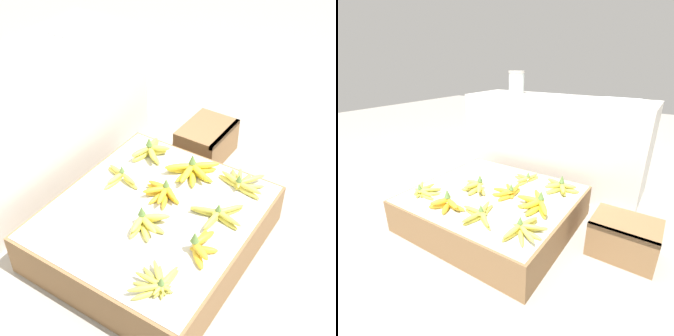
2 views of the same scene
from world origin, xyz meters
TOP-DOWN VIEW (x-y plane):
  - ground_plane at (0.00, 0.00)m, footprint 10.00×10.00m
  - display_platform at (0.00, 0.00)m, footprint 0.98×0.89m
  - back_vendor_table at (0.03, 0.82)m, footprint 1.48×0.50m
  - wooden_crate at (0.77, 0.14)m, footprint 0.34×0.26m
  - banana_bunch_front_left at (-0.35, -0.25)m, footprint 0.22×0.17m
  - banana_bunch_front_midleft at (-0.10, -0.30)m, footprint 0.20×0.12m
  - banana_bunch_front_midright at (0.11, -0.27)m, footprint 0.24×0.26m
  - banana_bunch_front_right at (0.37, -0.26)m, footprint 0.16×0.25m
  - banana_bunch_middle_midleft at (-0.11, -0.04)m, footprint 0.20×0.15m
  - banana_bunch_middle_midright at (0.10, 0.02)m, footprint 0.15×0.21m
  - banana_bunch_middle_right at (0.32, -0.02)m, footprint 0.24×0.25m
  - banana_bunch_back_midright at (0.09, 0.26)m, footprint 0.16×0.23m
  - banana_bunch_back_right at (0.34, 0.25)m, footprint 0.23×0.16m
  - foam_tray_white at (0.01, 0.81)m, footprint 0.22×0.21m
  - foam_tray_dark at (0.51, 0.87)m, footprint 0.26×0.15m

SIDE VIEW (x-z plane):
  - ground_plane at x=0.00m, z-range 0.00..0.00m
  - wooden_crate at x=0.77m, z-range 0.00..0.21m
  - display_platform at x=0.00m, z-range 0.00..0.21m
  - banana_bunch_front_left at x=-0.35m, z-range 0.20..0.28m
  - banana_bunch_front_right at x=0.37m, z-range 0.20..0.28m
  - banana_bunch_front_midright at x=0.11m, z-range 0.20..0.28m
  - banana_bunch_back_midright at x=0.09m, z-range 0.20..0.28m
  - banana_bunch_middle_midright at x=0.10m, z-range 0.19..0.29m
  - banana_bunch_middle_midleft at x=-0.11m, z-range 0.19..0.30m
  - banana_bunch_middle_right at x=0.32m, z-range 0.19..0.30m
  - banana_bunch_back_right at x=0.34m, z-range 0.19..0.30m
  - banana_bunch_front_midleft at x=-0.10m, z-range 0.19..0.31m
  - back_vendor_table at x=0.03m, z-range 0.00..0.72m
  - foam_tray_white at x=0.01m, z-range 0.72..0.74m
  - foam_tray_dark at x=0.51m, z-range 0.72..0.74m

